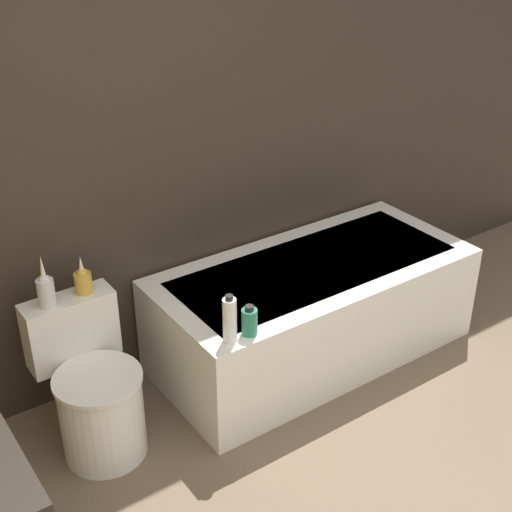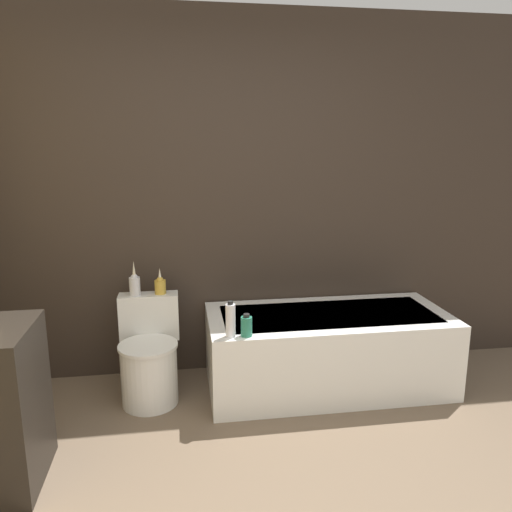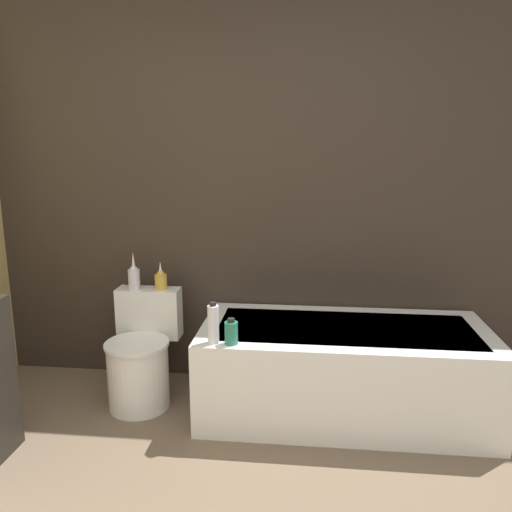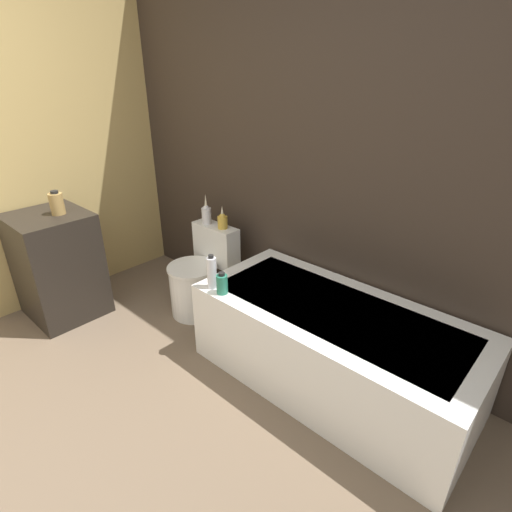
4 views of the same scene
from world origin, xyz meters
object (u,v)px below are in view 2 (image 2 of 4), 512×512
Objects in this scene: bathtub at (327,349)px; vase_silver at (160,285)px; toilet at (149,359)px; shampoo_bottle_tall at (231,320)px; vase_gold at (135,284)px; shampoo_bottle_short at (246,326)px.

bathtub is 9.29× the size of vase_silver.
shampoo_bottle_tall is at bearing -30.77° from toilet.
shampoo_bottle_short is at bearing -35.23° from vase_gold.
shampoo_bottle_tall is 1.59× the size of shampoo_bottle_short.
shampoo_bottle_tall is (-0.71, -0.31, 0.37)m from bathtub.
toilet is 4.77× the size of shampoo_bottle_short.
vase_gold is at bearing 144.77° from shampoo_bottle_short.
toilet is 0.70m from shampoo_bottle_tall.
shampoo_bottle_short is (-0.62, -0.32, 0.33)m from bathtub.
vase_silver reaches higher than toilet.
shampoo_bottle_tall is (0.60, -0.49, -0.12)m from vase_gold.
vase_gold reaches higher than toilet.
vase_gold is at bearing 140.97° from shampoo_bottle_tall.
toilet is 0.76m from shampoo_bottle_short.
bathtub is at bearing -9.49° from vase_silver.
vase_silver is (0.08, 0.19, 0.45)m from toilet.
toilet is at bearing 152.94° from shampoo_bottle_short.
bathtub is at bearing -7.72° from vase_gold.
bathtub is at bearing 23.41° from shampoo_bottle_tall.
shampoo_bottle_tall is (0.52, -0.31, 0.36)m from toilet.
vase_silver reaches higher than shampoo_bottle_short.
vase_silver is at bearing 170.51° from bathtub.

